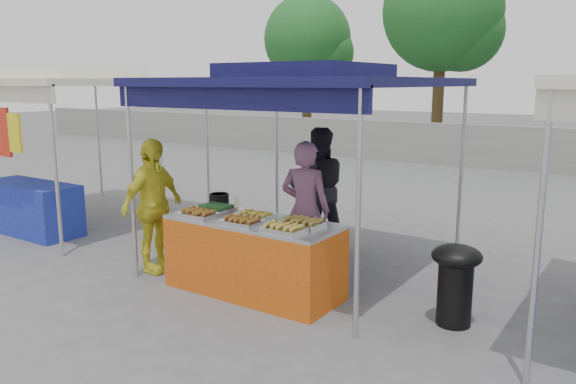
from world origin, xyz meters
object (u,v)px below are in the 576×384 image
Objects in this scene: vendor_table at (253,256)px; vendor_woman at (305,210)px; cooking_pot at (219,199)px; customer_person at (153,206)px; helper_man at (318,188)px; wok_burner at (456,278)px.

vendor_woman is (0.19, 0.79, 0.41)m from vendor_table.
vendor_table is 1.02m from cooking_pot.
customer_person is at bearing -176.31° from vendor_table.
wok_burner is at bearing 108.83° from helper_man.
vendor_table is 2.20m from wok_burner.
wok_burner is 0.47× the size of helper_man.
wok_burner is (2.16, 0.42, 0.06)m from vendor_table.
customer_person reaches higher than vendor_woman.
wok_burner is (2.97, 0.04, -0.44)m from cooking_pot.
vendor_woman is at bearing 146.40° from wok_burner.
customer_person is (-1.68, -0.88, 0.00)m from vendor_woman.
helper_man is 2.37m from customer_person.
wok_burner is 2.03m from vendor_woman.
wok_burner is at bearing 0.77° from cooking_pot.
wok_burner is 2.96m from helper_man.
helper_man is (-0.34, 1.97, 0.44)m from vendor_table.
helper_man is (0.48, 1.59, -0.05)m from cooking_pot.
helper_man is (-2.50, 1.55, 0.38)m from wok_burner.
wok_burner is 3.70m from customer_person.
customer_person reaches higher than wok_burner.
vendor_table is at bearing -90.00° from customer_person.
vendor_woman is (1.01, 0.41, -0.08)m from cooking_pot.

